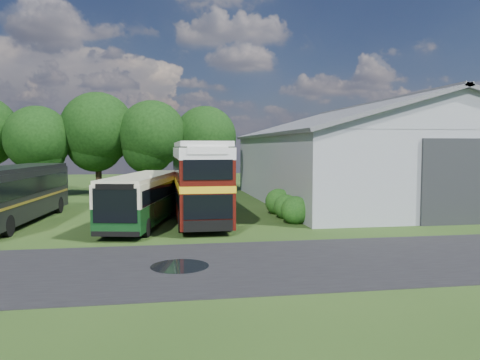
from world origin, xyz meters
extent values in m
plane|color=#1D3711|center=(0.00, 0.00, 0.00)|extent=(120.00, 120.00, 0.00)
cube|color=black|center=(3.00, -3.00, 0.00)|extent=(60.00, 8.00, 0.02)
cylinder|color=black|center=(-1.50, -3.00, 0.00)|extent=(2.20, 2.20, 0.01)
cube|color=gray|center=(15.00, 16.00, 2.75)|extent=(18.00, 24.00, 5.50)
cube|color=#2D3033|center=(15.00, 3.92, 2.50)|extent=(5.20, 0.18, 5.00)
cylinder|color=black|center=(-13.00, 23.50, 1.53)|extent=(0.56, 0.56, 3.06)
sphere|color=black|center=(-13.00, 23.50, 5.27)|extent=(5.78, 5.78, 5.78)
cylinder|color=black|center=(-8.00, 24.80, 1.80)|extent=(0.56, 0.56, 3.60)
sphere|color=black|center=(-8.00, 24.80, 6.20)|extent=(6.80, 6.80, 6.80)
cylinder|color=black|center=(-3.00, 23.80, 1.66)|extent=(0.56, 0.56, 3.31)
sphere|color=black|center=(-3.00, 23.80, 5.70)|extent=(6.26, 6.26, 6.26)
cylinder|color=black|center=(2.00, 24.60, 1.58)|extent=(0.56, 0.56, 3.17)
sphere|color=black|center=(2.00, 24.60, 5.46)|extent=(5.98, 5.98, 5.98)
sphere|color=#194714|center=(5.60, 6.00, 0.00)|extent=(1.70, 1.70, 1.70)
sphere|color=#194714|center=(5.60, 8.00, 0.00)|extent=(1.60, 1.60, 1.60)
sphere|color=#194714|center=(5.60, 10.00, 0.00)|extent=(1.80, 1.80, 1.80)
cube|color=#0E3514|center=(-3.20, 7.01, 1.60)|extent=(4.61, 10.84, 2.63)
cube|color=#3F0D09|center=(0.09, 7.91, 2.57)|extent=(2.87, 11.18, 4.47)
cube|color=black|center=(-10.68, 8.73, 1.85)|extent=(3.76, 12.38, 3.03)
camera|label=1|loc=(-2.10, -20.44, 4.48)|focal=35.00mm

